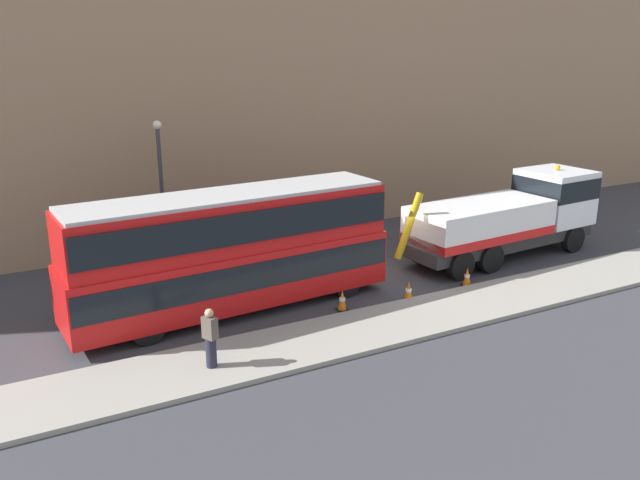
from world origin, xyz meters
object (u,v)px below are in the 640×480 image
at_px(traffic_cone_near_bus, 342,301).
at_px(traffic_cone_near_truck, 467,277).
at_px(traffic_cone_midway, 409,292).
at_px(street_lamp, 161,180).
at_px(double_decker_bus, 232,247).
at_px(pedestrian_onlooker, 210,339).
at_px(recovery_tow_truck, 510,216).

bearing_deg(traffic_cone_near_bus, traffic_cone_near_truck, -2.12).
xyz_separation_m(traffic_cone_midway, street_lamp, (-6.38, 8.14, 3.13)).
distance_m(double_decker_bus, street_lamp, 6.16).
distance_m(pedestrian_onlooker, street_lamp, 10.22).
bearing_deg(traffic_cone_midway, pedestrian_onlooker, -167.91).
relative_size(pedestrian_onlooker, traffic_cone_near_truck, 2.38).
bearing_deg(traffic_cone_near_bus, street_lamp, 116.63).
height_order(double_decker_bus, street_lamp, street_lamp).
distance_m(double_decker_bus, traffic_cone_near_truck, 8.91).
bearing_deg(traffic_cone_midway, double_decker_bus, 159.36).
relative_size(recovery_tow_truck, pedestrian_onlooker, 5.97).
bearing_deg(street_lamp, traffic_cone_near_bus, -63.37).
relative_size(recovery_tow_truck, traffic_cone_midway, 14.19).
height_order(traffic_cone_midway, street_lamp, street_lamp).
relative_size(double_decker_bus, traffic_cone_near_truck, 15.50).
bearing_deg(traffic_cone_near_truck, traffic_cone_near_bus, 177.88).
bearing_deg(traffic_cone_near_truck, pedestrian_onlooker, -170.14).
height_order(recovery_tow_truck, double_decker_bus, double_decker_bus).
distance_m(double_decker_bus, traffic_cone_midway, 6.38).
distance_m(recovery_tow_truck, street_lamp, 14.47).
distance_m(pedestrian_onlooker, traffic_cone_near_truck, 10.75).
height_order(traffic_cone_near_truck, street_lamp, street_lamp).
bearing_deg(street_lamp, double_decker_bus, -83.57).
bearing_deg(double_decker_bus, traffic_cone_near_bus, -32.85).
xyz_separation_m(double_decker_bus, pedestrian_onlooker, (-2.09, -3.82, -1.25)).
relative_size(recovery_tow_truck, traffic_cone_near_bus, 14.19).
xyz_separation_m(traffic_cone_near_bus, traffic_cone_near_truck, (5.26, -0.20, 0.00)).
bearing_deg(double_decker_bus, pedestrian_onlooker, -122.63).
bearing_deg(traffic_cone_near_bus, double_decker_bus, 151.04).
bearing_deg(recovery_tow_truck, traffic_cone_midway, -165.85).
relative_size(double_decker_bus, traffic_cone_midway, 15.50).
distance_m(traffic_cone_near_bus, traffic_cone_midway, 2.50).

